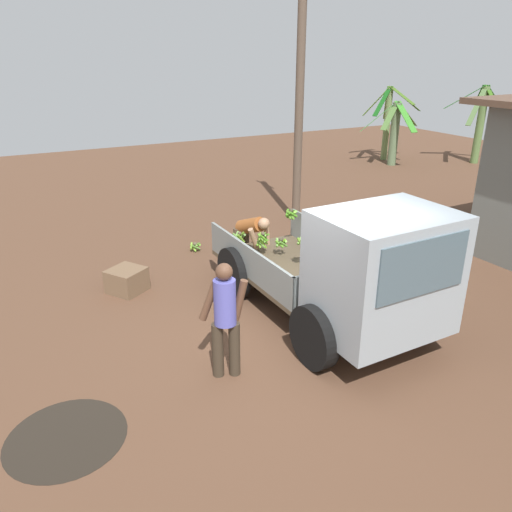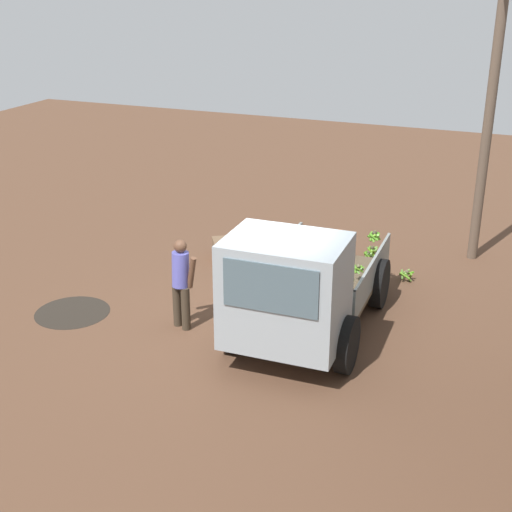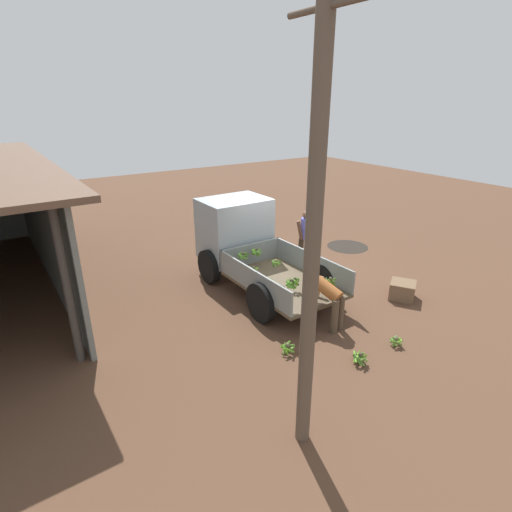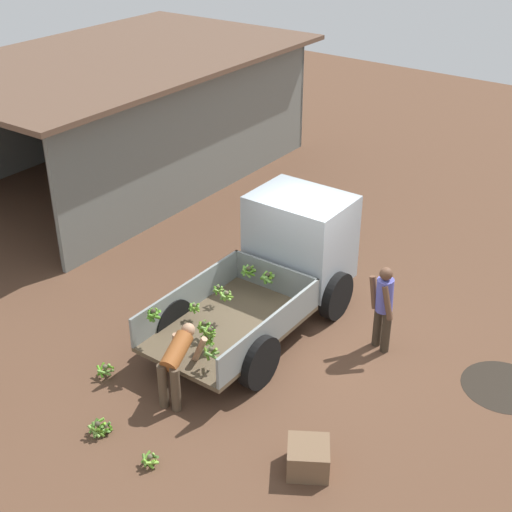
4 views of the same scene
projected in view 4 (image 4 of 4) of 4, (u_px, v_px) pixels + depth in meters
The scene contains 11 objects.
ground at pixel (309, 326), 13.10m from camera, with size 36.00×36.00×0.00m, color brown.
mud_patch_0 at pixel (503, 387), 11.60m from camera, with size 1.36×1.36×0.01m, color black.
cargo_truck at pixel (287, 255), 13.17m from camera, with size 4.38×2.18×2.14m.
warehouse_shed at pixel (133, 85), 18.56m from camera, with size 10.10×6.41×3.24m.
person_foreground_visitor at pixel (383, 305), 12.09m from camera, with size 0.48×0.63×1.62m.
person_worker_loading at pixel (176, 361), 11.03m from camera, with size 0.89×0.62×1.15m.
banana_bunch_on_ground_0 at pixel (105, 369), 11.77m from camera, with size 0.30×0.30×0.24m.
banana_bunch_on_ground_1 at pixel (106, 428), 10.63m from camera, with size 0.23×0.23×0.17m.
banana_bunch_on_ground_2 at pixel (150, 459), 10.04m from camera, with size 0.25×0.27×0.21m.
banana_bunch_on_ground_3 at pixel (98, 428), 10.57m from camera, with size 0.30×0.30×0.25m.
wooden_crate_0 at pixel (308, 458), 9.93m from camera, with size 0.59×0.59×0.43m, color brown.
Camera 4 is at (-9.23, -5.69, 7.52)m, focal length 50.00 mm.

